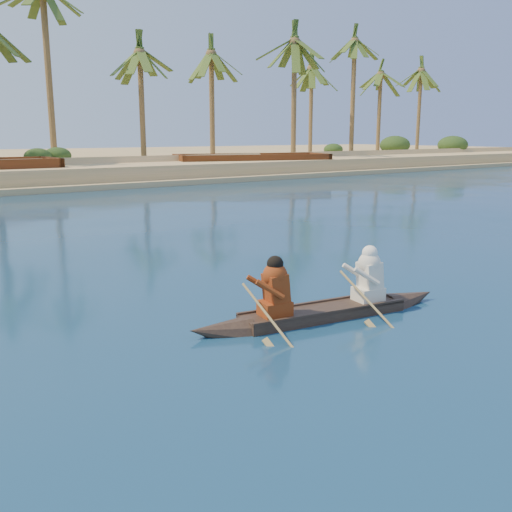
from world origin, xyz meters
TOP-DOWN VIEW (x-y plane):
  - ground at (0.00, 0.00)m, footprint 160.00×160.00m
  - palm_grove at (0.00, 35.00)m, footprint 110.00×14.00m
  - shrub_cluster at (0.00, 31.50)m, footprint 100.00×6.00m
  - canoe at (-5.19, -4.00)m, footprint 5.39×1.55m
  - barge_right at (15.45, 27.00)m, footprint 13.16×7.57m

SIDE VIEW (x-z plane):
  - ground at x=0.00m, z-range 0.00..0.00m
  - canoe at x=-5.19m, z-range -0.45..1.02m
  - barge_right at x=15.45m, z-range -0.31..1.77m
  - shrub_cluster at x=0.00m, z-range 0.00..2.40m
  - palm_grove at x=0.00m, z-range 0.00..16.00m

